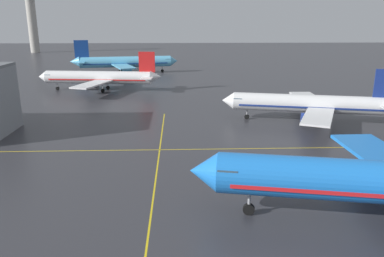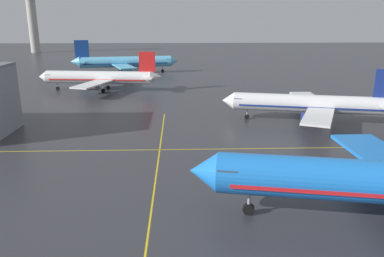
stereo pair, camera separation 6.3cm
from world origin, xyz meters
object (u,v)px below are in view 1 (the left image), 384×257
airliner_far_left_stand (124,62)px  control_tower (31,16)px  airliner_third_row (100,78)px  airliner_second_row (311,104)px

airliner_far_left_stand → control_tower: 112.95m
airliner_third_row → control_tower: control_tower is taller
airliner_second_row → airliner_third_row: (-46.91, 34.94, 0.08)m
airliner_far_left_stand → airliner_third_row: bearing=-93.4°
airliner_second_row → airliner_far_left_stand: airliner_far_left_stand is taller
control_tower → airliner_second_row: bearing=-55.8°
airliner_far_left_stand → control_tower: size_ratio=1.08×
airliner_second_row → airliner_far_left_stand: size_ratio=0.87×
control_tower → airliner_third_row: bearing=-63.6°
airliner_far_left_stand → airliner_second_row: bearing=-57.3°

